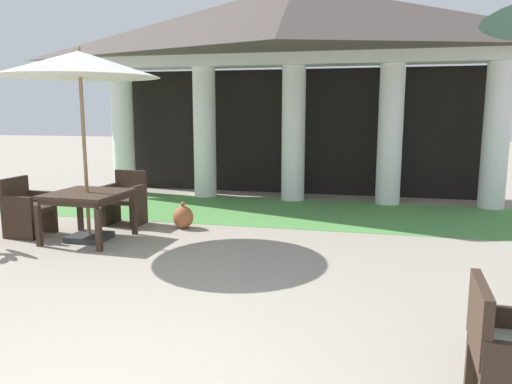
{
  "coord_description": "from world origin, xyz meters",
  "views": [
    {
      "loc": [
        1.6,
        -2.39,
        1.91
      ],
      "look_at": [
        0.3,
        3.16,
        0.95
      ],
      "focal_mm": 34.33,
      "sensor_mm": 36.0,
      "label": 1
    }
  ],
  "objects_px": {
    "patio_table_mid_left": "(87,198)",
    "patio_chair_mid_left_west": "(27,209)",
    "patio_chair_mid_left_north": "(126,200)",
    "terracotta_urn": "(183,217)",
    "patio_umbrella_mid_left": "(80,67)"
  },
  "relations": [
    {
      "from": "patio_chair_mid_left_north",
      "to": "terracotta_urn",
      "type": "distance_m",
      "value": 1.07
    },
    {
      "from": "patio_table_mid_left",
      "to": "patio_chair_mid_left_west",
      "type": "height_order",
      "value": "patio_chair_mid_left_west"
    },
    {
      "from": "patio_table_mid_left",
      "to": "patio_chair_mid_left_north",
      "type": "xyz_separation_m",
      "value": [
        0.04,
        1.06,
        -0.21
      ]
    },
    {
      "from": "patio_chair_mid_left_west",
      "to": "patio_chair_mid_left_north",
      "type": "height_order",
      "value": "patio_chair_mid_left_north"
    },
    {
      "from": "patio_table_mid_left",
      "to": "terracotta_urn",
      "type": "xyz_separation_m",
      "value": [
        1.09,
        1.01,
        -0.44
      ]
    },
    {
      "from": "terracotta_urn",
      "to": "patio_umbrella_mid_left",
      "type": "bearing_deg",
      "value": -137.12
    },
    {
      "from": "patio_table_mid_left",
      "to": "patio_chair_mid_left_north",
      "type": "relative_size",
      "value": 1.2
    },
    {
      "from": "patio_chair_mid_left_west",
      "to": "patio_chair_mid_left_north",
      "type": "relative_size",
      "value": 1.0
    },
    {
      "from": "patio_umbrella_mid_left",
      "to": "patio_chair_mid_left_west",
      "type": "height_order",
      "value": "patio_umbrella_mid_left"
    },
    {
      "from": "patio_table_mid_left",
      "to": "terracotta_urn",
      "type": "relative_size",
      "value": 2.41
    },
    {
      "from": "patio_umbrella_mid_left",
      "to": "terracotta_urn",
      "type": "xyz_separation_m",
      "value": [
        1.09,
        1.01,
        -2.32
      ]
    },
    {
      "from": "patio_table_mid_left",
      "to": "terracotta_urn",
      "type": "bearing_deg",
      "value": 42.88
    },
    {
      "from": "patio_chair_mid_left_north",
      "to": "patio_chair_mid_left_west",
      "type": "bearing_deg",
      "value": 44.93
    },
    {
      "from": "patio_chair_mid_left_west",
      "to": "terracotta_urn",
      "type": "height_order",
      "value": "patio_chair_mid_left_west"
    },
    {
      "from": "patio_chair_mid_left_north",
      "to": "patio_table_mid_left",
      "type": "bearing_deg",
      "value": 90.0
    }
  ]
}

